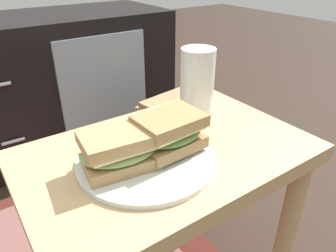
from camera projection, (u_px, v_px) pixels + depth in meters
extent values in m
cube|color=tan|center=(168.00, 156.00, 0.63)|extent=(0.56, 0.36, 0.04)
cylinder|color=tan|center=(287.00, 232.00, 0.76)|extent=(0.04, 0.04, 0.43)
cylinder|color=tan|center=(42.00, 246.00, 0.72)|extent=(0.04, 0.04, 0.43)
cylinder|color=tan|center=(207.00, 171.00, 0.97)|extent=(0.04, 0.04, 0.43)
cube|color=black|center=(59.00, 82.00, 1.42)|extent=(0.96, 0.44, 0.58)
cube|color=#8C9EA8|center=(105.00, 89.00, 1.32)|extent=(0.37, 0.01, 0.44)
cylinder|color=silver|center=(13.00, 141.00, 1.17)|extent=(0.08, 0.01, 0.01)
cylinder|color=silver|center=(146.00, 160.00, 0.58)|extent=(0.25, 0.25, 0.01)
cube|color=tan|center=(120.00, 160.00, 0.55)|extent=(0.13, 0.10, 0.02)
ellipsoid|color=#8CB260|center=(119.00, 151.00, 0.54)|extent=(0.14, 0.11, 0.02)
cube|color=beige|center=(119.00, 145.00, 0.54)|extent=(0.12, 0.09, 0.01)
cube|color=tan|center=(118.00, 138.00, 0.53)|extent=(0.13, 0.10, 0.02)
cube|color=#9E7A4C|center=(170.00, 142.00, 0.59)|extent=(0.12, 0.09, 0.02)
ellipsoid|color=#608C42|center=(170.00, 133.00, 0.58)|extent=(0.13, 0.10, 0.02)
cube|color=beige|center=(170.00, 128.00, 0.58)|extent=(0.11, 0.09, 0.01)
cube|color=#9E7A4C|center=(170.00, 121.00, 0.57)|extent=(0.12, 0.09, 0.02)
cylinder|color=silver|center=(197.00, 83.00, 0.71)|extent=(0.08, 0.08, 0.16)
cylinder|color=#C67219|center=(197.00, 89.00, 0.72)|extent=(0.07, 0.07, 0.12)
cylinder|color=white|center=(198.00, 60.00, 0.69)|extent=(0.07, 0.07, 0.01)
cube|color=tan|center=(174.00, 142.00, 1.23)|extent=(0.25, 0.21, 0.31)
cube|color=#987950|center=(174.00, 103.00, 1.15)|extent=(0.23, 0.18, 0.02)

